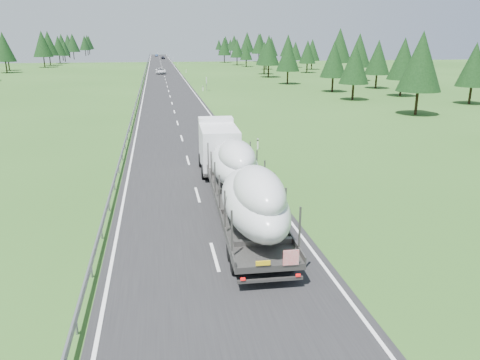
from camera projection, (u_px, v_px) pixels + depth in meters
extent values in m
cube|color=black|center=(166.00, 82.00, 107.16)|extent=(10.00, 400.00, 0.02)
cube|color=slate|center=(142.00, 80.00, 106.11)|extent=(0.08, 400.00, 0.32)
cube|color=silver|center=(258.00, 144.00, 42.12)|extent=(0.12, 0.07, 1.00)
cube|color=black|center=(258.00, 140.00, 42.03)|extent=(0.13, 0.08, 0.12)
cube|color=silver|center=(203.00, 88.00, 89.25)|extent=(0.12, 0.07, 1.00)
cube|color=black|center=(203.00, 87.00, 89.16)|extent=(0.13, 0.08, 0.12)
cube|color=silver|center=(186.00, 71.00, 136.38)|extent=(0.12, 0.07, 1.00)
cube|color=black|center=(186.00, 70.00, 136.29)|extent=(0.13, 0.08, 0.12)
cube|color=silver|center=(178.00, 63.00, 183.51)|extent=(0.12, 0.07, 1.00)
cube|color=black|center=(178.00, 62.00, 183.42)|extent=(0.13, 0.08, 0.12)
cube|color=silver|center=(173.00, 58.00, 230.64)|extent=(0.12, 0.07, 1.00)
cube|color=black|center=(173.00, 57.00, 230.55)|extent=(0.13, 0.08, 0.12)
cube|color=silver|center=(170.00, 55.00, 277.77)|extent=(0.12, 0.07, 1.00)
cube|color=black|center=(170.00, 54.00, 277.68)|extent=(0.13, 0.08, 0.12)
cube|color=silver|center=(167.00, 52.00, 324.90)|extent=(0.12, 0.07, 1.00)
cube|color=black|center=(167.00, 52.00, 324.81)|extent=(0.13, 0.08, 0.12)
cylinder|color=slate|center=(207.00, 86.00, 89.22)|extent=(0.08, 0.08, 2.00)
cube|color=silver|center=(206.00, 80.00, 88.93)|extent=(0.05, 0.90, 1.20)
cylinder|color=black|center=(470.00, 94.00, 71.19)|extent=(0.36, 0.36, 3.12)
cone|color=black|center=(474.00, 64.00, 69.93)|extent=(4.86, 4.86, 6.50)
cylinder|color=black|center=(401.00, 86.00, 80.91)|extent=(0.36, 0.36, 3.37)
cone|color=black|center=(404.00, 58.00, 79.56)|extent=(5.24, 5.24, 7.01)
cylinder|color=black|center=(376.00, 80.00, 93.77)|extent=(0.36, 0.36, 3.22)
cone|color=black|center=(378.00, 57.00, 92.48)|extent=(5.00, 5.00, 6.70)
cylinder|color=black|center=(358.00, 73.00, 110.97)|extent=(0.36, 0.36, 3.72)
cone|color=black|center=(359.00, 50.00, 109.47)|extent=(5.78, 5.78, 7.74)
cylinder|color=black|center=(338.00, 68.00, 123.19)|extent=(0.36, 0.36, 4.19)
cone|color=black|center=(340.00, 45.00, 121.50)|extent=(6.53, 6.53, 8.74)
cylinder|color=black|center=(307.00, 67.00, 137.23)|extent=(0.36, 0.36, 3.15)
cone|color=black|center=(308.00, 52.00, 135.96)|extent=(4.90, 4.90, 6.56)
cylinder|color=black|center=(312.00, 64.00, 151.89)|extent=(0.36, 0.36, 3.26)
cone|color=black|center=(312.00, 50.00, 150.58)|extent=(5.07, 5.07, 6.79)
cylinder|color=black|center=(295.00, 63.00, 162.13)|extent=(0.36, 0.36, 2.98)
cone|color=black|center=(295.00, 51.00, 160.93)|extent=(4.64, 4.64, 6.21)
cylinder|color=black|center=(288.00, 60.00, 177.17)|extent=(0.36, 0.36, 3.82)
cone|color=black|center=(288.00, 45.00, 175.64)|extent=(5.94, 5.94, 7.96)
cylinder|color=black|center=(271.00, 59.00, 188.62)|extent=(0.36, 0.36, 3.52)
cone|color=black|center=(271.00, 46.00, 187.21)|extent=(5.47, 5.47, 7.33)
cylinder|color=black|center=(259.00, 57.00, 202.56)|extent=(0.36, 0.36, 4.05)
cone|color=black|center=(259.00, 43.00, 200.93)|extent=(6.30, 6.30, 8.44)
cylinder|color=black|center=(247.00, 56.00, 215.12)|extent=(0.36, 0.36, 4.31)
cone|color=black|center=(247.00, 42.00, 213.38)|extent=(6.70, 6.70, 8.98)
cylinder|color=black|center=(260.00, 55.00, 228.08)|extent=(0.36, 0.36, 4.15)
cone|color=black|center=(260.00, 43.00, 226.41)|extent=(6.46, 6.46, 8.65)
cylinder|color=black|center=(247.00, 55.00, 239.89)|extent=(0.36, 0.36, 3.27)
cone|color=black|center=(247.00, 46.00, 238.57)|extent=(5.09, 5.09, 6.82)
cylinder|color=black|center=(247.00, 54.00, 256.64)|extent=(0.36, 0.36, 2.93)
cone|color=black|center=(247.00, 46.00, 255.46)|extent=(4.56, 4.56, 6.11)
cylinder|color=black|center=(234.00, 53.00, 267.17)|extent=(0.36, 0.36, 3.99)
cone|color=black|center=(234.00, 43.00, 265.57)|extent=(6.21, 6.21, 8.31)
cylinder|color=black|center=(230.00, 53.00, 282.00)|extent=(0.36, 0.36, 3.21)
cone|color=black|center=(230.00, 45.00, 280.70)|extent=(5.00, 5.00, 6.69)
cylinder|color=black|center=(225.00, 51.00, 295.38)|extent=(0.36, 0.36, 3.88)
cone|color=black|center=(225.00, 43.00, 293.82)|extent=(6.03, 6.03, 8.08)
cylinder|color=black|center=(219.00, 51.00, 309.58)|extent=(0.36, 0.36, 3.11)
cone|color=black|center=(219.00, 45.00, 308.33)|extent=(4.84, 4.84, 6.49)
cylinder|color=black|center=(417.00, 101.00, 60.94)|extent=(0.36, 0.36, 3.62)
cone|color=black|center=(421.00, 61.00, 59.48)|extent=(5.63, 5.63, 7.53)
cylinder|color=black|center=(353.00, 90.00, 75.91)|extent=(0.36, 0.36, 3.07)
cone|color=black|center=(355.00, 63.00, 74.67)|extent=(4.78, 4.78, 6.40)
cylinder|color=black|center=(333.00, 83.00, 87.56)|extent=(0.36, 0.36, 3.15)
cone|color=black|center=(334.00, 59.00, 86.30)|extent=(4.90, 4.90, 6.56)
cylinder|color=black|center=(288.00, 76.00, 102.70)|extent=(0.36, 0.36, 3.29)
cone|color=black|center=(288.00, 55.00, 101.38)|extent=(5.11, 5.11, 6.84)
cylinder|color=black|center=(268.00, 70.00, 120.80)|extent=(0.36, 0.36, 3.59)
cone|color=black|center=(269.00, 50.00, 119.36)|extent=(5.59, 5.59, 7.49)
cylinder|color=black|center=(264.00, 69.00, 131.90)|extent=(0.36, 0.36, 3.03)
cone|color=black|center=(264.00, 53.00, 130.68)|extent=(4.72, 4.72, 6.32)
cylinder|color=black|center=(266.00, 65.00, 152.21)|extent=(0.36, 0.36, 2.66)
cone|color=black|center=(266.00, 53.00, 151.14)|extent=(4.13, 4.13, 5.53)
cylinder|color=black|center=(246.00, 63.00, 166.66)|extent=(0.36, 0.36, 2.82)
cone|color=black|center=(246.00, 51.00, 165.53)|extent=(4.38, 4.38, 5.87)
cylinder|color=black|center=(237.00, 61.00, 177.66)|extent=(0.36, 0.36, 3.28)
cone|color=black|center=(237.00, 48.00, 176.35)|extent=(5.09, 5.09, 6.82)
cylinder|color=black|center=(224.00, 58.00, 196.70)|extent=(0.36, 0.36, 3.45)
cone|color=black|center=(224.00, 46.00, 195.31)|extent=(5.37, 5.37, 7.20)
cylinder|color=black|center=(6.00, 66.00, 136.33)|extent=(0.36, 0.36, 3.95)
cone|color=black|center=(3.00, 46.00, 134.74)|extent=(6.14, 6.14, 8.22)
cylinder|color=black|center=(9.00, 65.00, 146.62)|extent=(0.36, 0.36, 3.19)
cone|color=black|center=(7.00, 51.00, 145.34)|extent=(4.95, 4.95, 6.64)
cylinder|color=black|center=(44.00, 61.00, 162.55)|extent=(0.36, 0.36, 4.20)
cone|color=black|center=(42.00, 44.00, 160.87)|extent=(6.53, 6.53, 8.75)
cylinder|color=black|center=(50.00, 60.00, 174.42)|extent=(0.36, 0.36, 4.24)
cone|color=black|center=(48.00, 43.00, 172.71)|extent=(6.60, 6.60, 8.84)
cylinder|color=black|center=(60.00, 59.00, 188.92)|extent=(0.36, 0.36, 3.68)
cone|color=black|center=(58.00, 46.00, 187.44)|extent=(5.72, 5.72, 7.66)
cylinder|color=black|center=(65.00, 58.00, 201.98)|extent=(0.36, 0.36, 3.00)
cone|color=black|center=(64.00, 48.00, 200.78)|extent=(4.66, 4.66, 6.24)
cylinder|color=black|center=(63.00, 56.00, 212.80)|extent=(0.36, 0.36, 4.02)
cone|color=black|center=(62.00, 43.00, 211.18)|extent=(6.26, 6.26, 8.39)
cylinder|color=black|center=(74.00, 55.00, 225.64)|extent=(0.36, 0.36, 4.14)
cone|color=black|center=(73.00, 43.00, 223.97)|extent=(6.45, 6.45, 8.63)
cylinder|color=black|center=(70.00, 54.00, 241.00)|extent=(0.36, 0.36, 3.81)
cone|color=black|center=(69.00, 44.00, 239.47)|extent=(5.93, 5.93, 7.94)
cylinder|color=black|center=(69.00, 53.00, 252.13)|extent=(0.36, 0.36, 4.06)
cone|color=black|center=(68.00, 42.00, 250.50)|extent=(6.31, 6.31, 8.46)
cylinder|color=black|center=(86.00, 53.00, 267.91)|extent=(0.36, 0.36, 3.93)
cone|color=black|center=(85.00, 43.00, 266.33)|extent=(6.11, 6.11, 8.18)
cylinder|color=black|center=(88.00, 52.00, 281.43)|extent=(0.36, 0.36, 4.03)
cone|color=black|center=(87.00, 42.00, 279.81)|extent=(6.27, 6.27, 8.40)
cylinder|color=black|center=(90.00, 51.00, 295.72)|extent=(0.36, 0.36, 3.95)
cone|color=black|center=(89.00, 42.00, 294.13)|extent=(6.15, 6.15, 8.23)
cube|color=white|center=(219.00, 147.00, 34.28)|extent=(2.80, 5.34, 2.94)
cube|color=black|center=(214.00, 133.00, 36.65)|extent=(2.42, 0.17, 1.47)
cube|color=white|center=(215.00, 119.00, 35.98)|extent=(2.67, 1.35, 0.32)
cube|color=#4F4D4A|center=(221.00, 169.00, 33.70)|extent=(2.73, 3.24, 0.26)
cylinder|color=black|center=(200.00, 160.00, 36.28)|extent=(0.40, 1.06, 1.05)
cylinder|color=black|center=(231.00, 159.00, 36.68)|extent=(0.40, 1.06, 1.05)
cylinder|color=black|center=(205.00, 172.00, 33.12)|extent=(0.40, 1.06, 1.05)
cylinder|color=black|center=(238.00, 170.00, 33.52)|extent=(0.40, 1.06, 1.05)
cube|color=#4F4D4A|center=(243.00, 205.00, 25.17)|extent=(3.34, 14.79, 0.27)
cube|color=#4F4D4A|center=(217.00, 202.00, 24.86)|extent=(0.57, 14.69, 0.25)
cube|color=#4F4D4A|center=(269.00, 199.00, 25.33)|extent=(0.57, 14.69, 0.25)
cube|color=#4F4D4A|center=(237.00, 234.00, 18.67)|extent=(0.08, 0.08, 2.00)
cube|color=#4F4D4A|center=(304.00, 229.00, 19.14)|extent=(0.08, 0.08, 2.00)
cube|color=#4F4D4A|center=(228.00, 212.00, 21.05)|extent=(0.08, 0.08, 2.00)
cube|color=#4F4D4A|center=(288.00, 208.00, 21.51)|extent=(0.08, 0.08, 2.00)
cube|color=#4F4D4A|center=(220.00, 194.00, 23.42)|extent=(0.08, 0.08, 2.00)
cube|color=#4F4D4A|center=(275.00, 191.00, 23.89)|extent=(0.08, 0.08, 2.00)
cube|color=#4F4D4A|center=(214.00, 180.00, 25.80)|extent=(0.08, 0.08, 2.00)
cube|color=#4F4D4A|center=(264.00, 177.00, 26.26)|extent=(0.08, 0.08, 2.00)
cube|color=#4F4D4A|center=(209.00, 168.00, 28.17)|extent=(0.08, 0.08, 2.00)
cube|color=#4F4D4A|center=(255.00, 166.00, 28.64)|extent=(0.08, 0.08, 2.00)
cube|color=#4F4D4A|center=(205.00, 158.00, 30.55)|extent=(0.08, 0.08, 2.00)
cube|color=#4F4D4A|center=(247.00, 156.00, 31.01)|extent=(0.08, 0.08, 2.00)
cylinder|color=black|center=(240.00, 262.00, 19.76)|extent=(0.46, 1.06, 1.05)
cylinder|color=black|center=(293.00, 258.00, 20.15)|extent=(0.46, 1.06, 1.05)
cylinder|color=black|center=(236.00, 249.00, 20.95)|extent=(0.46, 1.06, 1.05)
cylinder|color=black|center=(285.00, 245.00, 21.33)|extent=(0.46, 1.06, 1.05)
cube|color=#4F4D4A|center=(276.00, 279.00, 18.44)|extent=(2.63, 0.22, 0.13)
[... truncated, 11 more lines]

